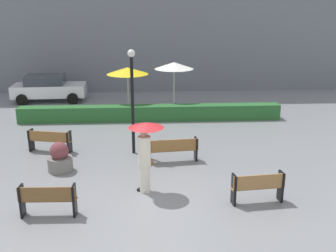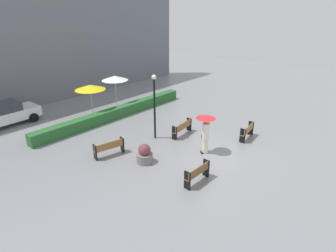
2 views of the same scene
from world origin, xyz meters
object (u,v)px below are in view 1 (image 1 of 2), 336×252
Objects in this scene: bench_mid_center at (173,148)px; planter_pot at (60,159)px; patio_umbrella_yellow at (128,71)px; bench_near_left at (48,198)px; pedestrian_with_umbrella at (145,146)px; patio_umbrella_white at (174,66)px; bench_far_left at (49,139)px; lamp_post at (132,91)px; bench_near_right at (258,186)px; parked_car at (48,88)px.

planter_pot is at bearing -171.28° from bench_mid_center.
bench_near_left is at bearing -99.37° from patio_umbrella_yellow.
patio_umbrella_white is at bearing 80.73° from pedestrian_with_umbrella.
planter_pot is (-2.93, 1.74, -1.00)m from pedestrian_with_umbrella.
bench_far_left is 3.79m from lamp_post.
bench_near_right is 6.70m from planter_pot.
planter_pot is (0.77, -1.93, -0.06)m from bench_far_left.
pedestrian_with_umbrella is (-3.20, 0.98, 0.91)m from bench_near_right.
patio_umbrella_white is (1.56, 9.56, 1.03)m from pedestrian_with_umbrella.
patio_umbrella_yellow is at bearing 74.73° from planter_pot.
bench_mid_center is 3.98m from planter_pot.
patio_umbrella_yellow is at bearing 93.87° from lamp_post.
planter_pot is 0.43× the size of patio_umbrella_yellow.
patio_umbrella_white reaches higher than bench_far_left.
bench_near_right is 0.58× the size of patio_umbrella_white.
bench_near_left is 0.99× the size of bench_near_right.
bench_far_left is 8.14m from patio_umbrella_white.
bench_near_right is at bearing -56.61° from parked_car.
lamp_post reaches higher than patio_umbrella_yellow.
parked_car reaches higher than bench_near_left.
bench_near_right is at bearing -23.96° from planter_pot.
bench_near_right is 16.17m from parked_car.
bench_near_left is 14.25m from parked_car.
parked_car is (-3.07, 13.91, 0.29)m from bench_near_left.
bench_far_left is at bearing -116.66° from patio_umbrella_yellow.
patio_umbrella_yellow reaches higher than bench_far_left.
patio_umbrella_white is (-1.64, 10.53, 1.94)m from bench_near_right.
patio_umbrella_yellow is 0.57× the size of parked_car.
bench_near_right is 0.63× the size of patio_umbrella_yellow.
bench_near_left is 3.15m from planter_pot.
planter_pot is (-3.93, -0.60, -0.07)m from bench_mid_center.
pedestrian_with_umbrella reaches higher than parked_car.
planter_pot is 9.24m from patio_umbrella_white.
patio_umbrella_white is 8.02m from parked_car.
planter_pot reaches higher than bench_near_right.
bench_near_right is at bearing 4.06° from bench_near_left.
bench_near_right is 3.46m from pedestrian_with_umbrella.
bench_near_left is 0.57× the size of patio_umbrella_white.
bench_mid_center is 12.18m from parked_car.
planter_pot is at bearing -119.88° from patio_umbrella_white.
patio_umbrella_yellow reaches higher than bench_near_right.
pedestrian_with_umbrella is at bearing -113.12° from bench_mid_center.
patio_umbrella_white is at bearing 60.12° from planter_pot.
bench_far_left is 0.79× the size of pedestrian_with_umbrella.
pedestrian_with_umbrella is (3.70, -3.67, 0.94)m from bench_far_left.
planter_pot is 0.24× the size of parked_car.
bench_near_left is at bearing -77.54° from parked_car.
bench_far_left is 0.44× the size of lamp_post.
patio_umbrella_white is 0.62× the size of parked_car.
patio_umbrella_white reaches higher than parked_car.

